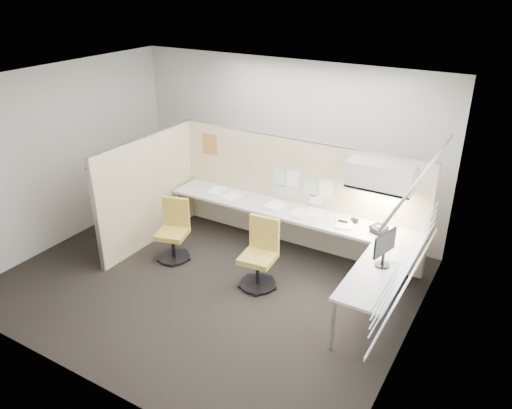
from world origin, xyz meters
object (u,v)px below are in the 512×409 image
Objects in this scene: desk at (304,227)px; chair_right at (260,255)px; monitor at (384,247)px; chair_left at (174,232)px; phone at (379,229)px.

desk is 4.11× the size of chair_right.
monitor is at bearing -25.97° from desk.
desk is 4.32× the size of chair_left.
monitor is at bearing -13.03° from chair_left.
chair_right is 1.74m from monitor.
phone is at bearing 7.75° from desk.
chair_left is at bearing 109.02° from monitor.
chair_left is at bearing 175.40° from chair_right.
desk is 1.57m from monitor.
chair_left is 3.55× the size of phone.
chair_left is 2.02× the size of monitor.
chair_right is at bearing -124.74° from phone.
desk is 15.31× the size of phone.
monitor is (3.14, 0.19, 0.56)m from chair_left.
chair_right reaches higher than phone.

